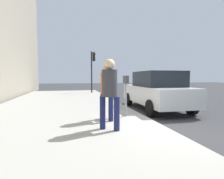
# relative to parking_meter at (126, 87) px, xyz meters

# --- Properties ---
(ground_plane) EXTENTS (80.00, 80.00, 0.00)m
(ground_plane) POSITION_rel_parking_meter_xyz_m (-1.39, -0.68, -1.17)
(ground_plane) COLOR #38383A
(ground_plane) RESTS_ON ground
(sidewalk_slab) EXTENTS (28.00, 6.00, 0.15)m
(sidewalk_slab) POSITION_rel_parking_meter_xyz_m (-1.39, 2.32, -1.09)
(sidewalk_slab) COLOR #A8A59E
(sidewalk_slab) RESTS_ON ground_plane
(parking_meter) EXTENTS (0.36, 0.12, 1.41)m
(parking_meter) POSITION_rel_parking_meter_xyz_m (0.00, 0.00, 0.00)
(parking_meter) COLOR gray
(parking_meter) RESTS_ON sidewalk_slab
(pedestrian_at_meter) EXTENTS (0.48, 0.38, 1.75)m
(pedestrian_at_meter) POSITION_rel_parking_meter_xyz_m (-0.38, 0.75, 0.01)
(pedestrian_at_meter) COLOR #191E4C
(pedestrian_at_meter) RESTS_ON sidewalk_slab
(pedestrian_bystander) EXTENTS (0.40, 0.47, 1.82)m
(pedestrian_bystander) POSITION_rel_parking_meter_xyz_m (-1.40, 0.89, 0.06)
(pedestrian_bystander) COLOR #191E4C
(pedestrian_bystander) RESTS_ON sidewalk_slab
(parked_sedan_near) EXTENTS (4.45, 2.06, 1.77)m
(parked_sedan_near) POSITION_rel_parking_meter_xyz_m (1.68, -2.03, -0.27)
(parked_sedan_near) COLOR silver
(parked_sedan_near) RESTS_ON ground_plane
(traffic_signal) EXTENTS (0.24, 0.44, 3.60)m
(traffic_signal) POSITION_rel_parking_meter_xyz_m (9.81, -0.09, 1.41)
(traffic_signal) COLOR black
(traffic_signal) RESTS_ON sidewalk_slab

